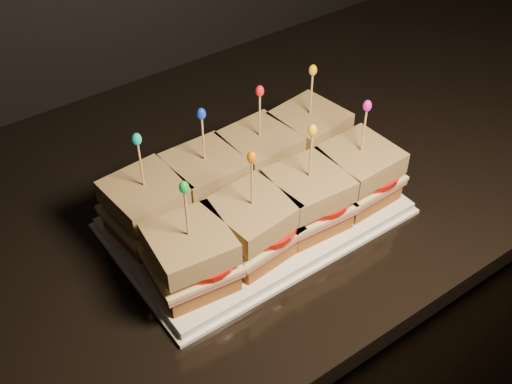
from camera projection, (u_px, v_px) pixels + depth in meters
granite_slab at (12, 287)px, 0.86m from camera, size 2.68×0.71×0.03m
platter at (256, 216)px, 0.93m from camera, size 0.40×0.25×0.02m
platter_rim at (256, 219)px, 0.94m from camera, size 0.41×0.26×0.01m
sandwich_0_bread_bot at (150, 222)px, 0.89m from camera, size 0.10×0.10×0.03m
sandwich_0_ham at (148, 214)px, 0.88m from camera, size 0.11×0.11×0.01m
sandwich_0_cheese at (148, 210)px, 0.87m from camera, size 0.11×0.11×0.01m
sandwich_0_tomato at (157, 205)px, 0.87m from camera, size 0.09×0.09×0.01m
sandwich_0_bread_top at (145, 194)px, 0.85m from camera, size 0.10×0.10×0.03m
sandwich_0_pick at (141, 167)px, 0.82m from camera, size 0.00×0.00×0.09m
sandwich_0_frill at (137, 139)px, 0.79m from camera, size 0.01×0.01×0.02m
sandwich_1_bread_bot at (207, 196)px, 0.93m from camera, size 0.09×0.09×0.03m
sandwich_1_ham at (206, 187)px, 0.92m from camera, size 0.10×0.10×0.01m
sandwich_1_cheese at (206, 183)px, 0.91m from camera, size 0.11×0.10×0.01m
sandwich_1_tomato at (215, 179)px, 0.91m from camera, size 0.09×0.09×0.01m
sandwich_1_bread_top at (205, 168)px, 0.90m from camera, size 0.10×0.10×0.03m
sandwich_1_pick at (203, 141)px, 0.87m from camera, size 0.00×0.00×0.09m
sandwich_1_frill at (201, 114)px, 0.84m from camera, size 0.01×0.01×0.02m
sandwich_2_bread_bot at (259, 172)px, 0.97m from camera, size 0.10×0.10×0.03m
sandwich_2_ham at (259, 163)px, 0.96m from camera, size 0.11×0.11×0.01m
sandwich_2_cheese at (259, 159)px, 0.96m from camera, size 0.11×0.11×0.01m
sandwich_2_tomato at (268, 155)px, 0.95m from camera, size 0.09×0.09×0.01m
sandwich_2_bread_top at (260, 144)px, 0.94m from camera, size 0.10×0.10×0.03m
sandwich_2_pick at (260, 118)px, 0.91m from camera, size 0.00×0.00×0.09m
sandwich_2_frill at (260, 91)px, 0.88m from camera, size 0.01×0.01×0.02m
sandwich_3_bread_bot at (308, 150)px, 1.01m from camera, size 0.11×0.11×0.03m
sandwich_3_ham at (308, 141)px, 1.00m from camera, size 0.12×0.11×0.01m
sandwich_3_cheese at (308, 137)px, 1.00m from camera, size 0.12×0.12×0.01m
sandwich_3_tomato at (317, 133)px, 0.99m from camera, size 0.09×0.09×0.01m
sandwich_3_bread_top at (309, 123)px, 0.98m from camera, size 0.11×0.11×0.03m
sandwich_3_pick at (311, 97)px, 0.95m from camera, size 0.00×0.00×0.09m
sandwich_3_frill at (313, 70)px, 0.92m from camera, size 0.01×0.01×0.02m
sandwich_4_bread_bot at (192, 272)px, 0.82m from camera, size 0.10×0.10×0.03m
sandwich_4_ham at (191, 263)px, 0.81m from camera, size 0.11×0.11×0.01m
sandwich_4_cheese at (191, 259)px, 0.80m from camera, size 0.12×0.11×0.01m
sandwich_4_tomato at (201, 254)px, 0.80m from camera, size 0.09×0.09×0.01m
sandwich_4_bread_top at (189, 244)px, 0.79m from camera, size 0.11×0.11×0.03m
sandwich_4_pick at (187, 216)px, 0.75m from camera, size 0.00×0.00×0.09m
sandwich_4_frill at (184, 187)px, 0.73m from camera, size 0.01×0.01×0.02m
sandwich_5_bread_bot at (252, 241)px, 0.86m from camera, size 0.10×0.10×0.03m
sandwich_5_ham at (252, 232)px, 0.85m from camera, size 0.11×0.11×0.01m
sandwich_5_cheese at (252, 229)px, 0.85m from camera, size 0.12×0.11×0.01m
sandwich_5_tomato at (262, 223)px, 0.84m from camera, size 0.09×0.09×0.01m
sandwich_5_bread_top at (252, 213)px, 0.83m from camera, size 0.11×0.11×0.03m
sandwich_5_pick at (252, 186)px, 0.80m from camera, size 0.00×0.00×0.09m
sandwich_5_frill at (252, 157)px, 0.77m from camera, size 0.01×0.01×0.02m
sandwich_6_bread_bot at (307, 213)px, 0.90m from camera, size 0.10×0.10×0.03m
sandwich_6_ham at (307, 204)px, 0.89m from camera, size 0.11×0.11×0.01m
sandwich_6_cheese at (307, 201)px, 0.89m from camera, size 0.11×0.11×0.01m
sandwich_6_tomato at (317, 196)px, 0.88m from camera, size 0.09×0.09×0.01m
sandwich_6_bread_top at (309, 185)px, 0.87m from camera, size 0.10×0.10×0.03m
sandwich_6_pick at (310, 158)px, 0.84m from camera, size 0.00×0.00×0.09m
sandwich_6_frill at (312, 130)px, 0.81m from camera, size 0.01×0.01×0.02m
sandwich_7_bread_bot at (356, 188)px, 0.94m from camera, size 0.10×0.10×0.03m
sandwich_7_ham at (357, 179)px, 0.93m from camera, size 0.11×0.10×0.01m
sandwich_7_cheese at (358, 175)px, 0.93m from camera, size 0.11×0.11×0.01m
sandwich_7_tomato at (367, 170)px, 0.93m from camera, size 0.09×0.09×0.01m
sandwich_7_bread_top at (360, 160)px, 0.91m from camera, size 0.10×0.10×0.03m
sandwich_7_pick at (364, 133)px, 0.88m from camera, size 0.00×0.00×0.09m
sandwich_7_frill at (367, 106)px, 0.85m from camera, size 0.01×0.01×0.02m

